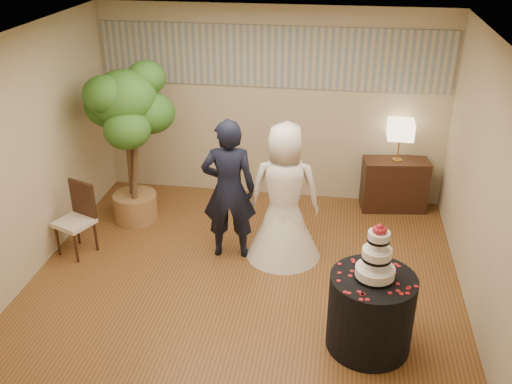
% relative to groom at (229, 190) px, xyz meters
% --- Properties ---
extents(floor, '(5.00, 5.00, 0.00)m').
position_rel_groom_xyz_m(floor, '(0.28, -0.71, -0.90)').
color(floor, brown).
rests_on(floor, ground).
extents(ceiling, '(5.00, 5.00, 0.00)m').
position_rel_groom_xyz_m(ceiling, '(0.28, -0.71, 1.90)').
color(ceiling, white).
rests_on(ceiling, wall_back).
extents(wall_back, '(5.00, 0.06, 2.80)m').
position_rel_groom_xyz_m(wall_back, '(0.28, 1.79, 0.50)').
color(wall_back, '#C3B490').
rests_on(wall_back, ground).
extents(wall_front, '(5.00, 0.06, 2.80)m').
position_rel_groom_xyz_m(wall_front, '(0.28, -3.21, 0.50)').
color(wall_front, '#C3B490').
rests_on(wall_front, ground).
extents(wall_left, '(0.06, 5.00, 2.80)m').
position_rel_groom_xyz_m(wall_left, '(-2.22, -0.71, 0.50)').
color(wall_left, '#C3B490').
rests_on(wall_left, ground).
extents(wall_right, '(0.06, 5.00, 2.80)m').
position_rel_groom_xyz_m(wall_right, '(2.78, -0.71, 0.50)').
color(wall_right, '#C3B490').
rests_on(wall_right, ground).
extents(mural_border, '(4.90, 0.02, 0.85)m').
position_rel_groom_xyz_m(mural_border, '(0.28, 1.77, 1.20)').
color(mural_border, '#96988C').
rests_on(mural_border, wall_back).
extents(groom, '(0.70, 0.50, 1.80)m').
position_rel_groom_xyz_m(groom, '(0.00, 0.00, 0.00)').
color(groom, black).
rests_on(groom, floor).
extents(bride, '(0.97, 0.97, 1.75)m').
position_rel_groom_xyz_m(bride, '(0.67, 0.08, -0.02)').
color(bride, white).
rests_on(bride, floor).
extents(cake_table, '(0.99, 0.99, 0.81)m').
position_rel_groom_xyz_m(cake_table, '(1.69, -1.46, -0.49)').
color(cake_table, black).
rests_on(cake_table, floor).
extents(wedding_cake, '(0.38, 0.38, 0.58)m').
position_rel_groom_xyz_m(wedding_cake, '(1.69, -1.46, 0.20)').
color(wedding_cake, white).
rests_on(wedding_cake, cake_table).
extents(console, '(0.95, 0.52, 0.76)m').
position_rel_groom_xyz_m(console, '(2.10, 1.56, -0.52)').
color(console, black).
rests_on(console, floor).
extents(table_lamp, '(0.35, 0.35, 0.58)m').
position_rel_groom_xyz_m(table_lamp, '(2.10, 1.56, 0.15)').
color(table_lamp, beige).
rests_on(table_lamp, console).
extents(ficus_tree, '(1.51, 1.51, 2.24)m').
position_rel_groom_xyz_m(ficus_tree, '(-1.48, 0.67, 0.22)').
color(ficus_tree, '#2F641F').
rests_on(ficus_tree, floor).
extents(side_chair, '(0.56, 0.57, 0.92)m').
position_rel_groom_xyz_m(side_chair, '(-1.91, -0.28, -0.44)').
color(side_chair, black).
rests_on(side_chair, floor).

